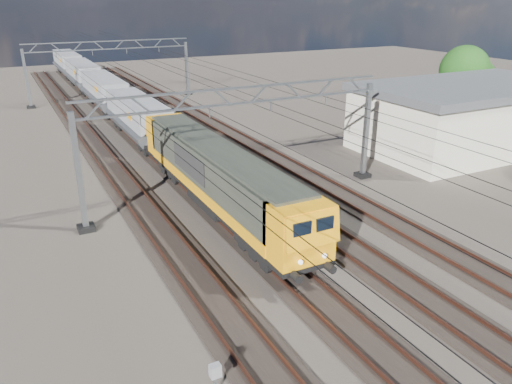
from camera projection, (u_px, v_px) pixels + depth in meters
name	position (u px, v px, depth m)	size (l,w,h in m)	color
ground	(273.00, 224.00, 28.13)	(160.00, 160.00, 0.00)	#2B2520
track_outer_west	(171.00, 246.00, 25.54)	(2.60, 140.00, 0.30)	black
track_loco	(241.00, 230.00, 27.25)	(2.60, 140.00, 0.30)	black
track_inner_east	(303.00, 216.00, 28.95)	(2.60, 140.00, 0.30)	black
track_outer_east	(358.00, 204.00, 30.66)	(2.60, 140.00, 0.30)	black
catenary_gantry_mid	(241.00, 140.00, 30.00)	(19.90, 0.90, 7.11)	gray
catenary_gantry_far	(112.00, 68.00, 59.78)	(19.90, 0.90, 7.11)	gray
overhead_wires	(215.00, 98.00, 32.64)	(12.03, 140.00, 0.53)	black
locomotive	(217.00, 174.00, 29.08)	(2.76, 21.10, 3.62)	black
hopper_wagon_lead	(138.00, 115.00, 43.75)	(3.38, 13.00, 3.25)	black
hopper_wagon_mid	(104.00, 90.00, 55.50)	(3.38, 13.00, 3.25)	black
hopper_wagon_third	(83.00, 74.00, 67.25)	(3.38, 13.00, 3.25)	black
hopper_wagon_fourth	(68.00, 62.00, 78.99)	(3.38, 13.00, 3.25)	black
trackside_cabinet	(215.00, 372.00, 15.92)	(0.37, 0.28, 1.08)	gray
industrial_shed	(469.00, 116.00, 41.46)	(18.60, 10.60, 5.40)	silver
tree_far	(468.00, 72.00, 50.70)	(5.46, 5.06, 7.45)	#3C231B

